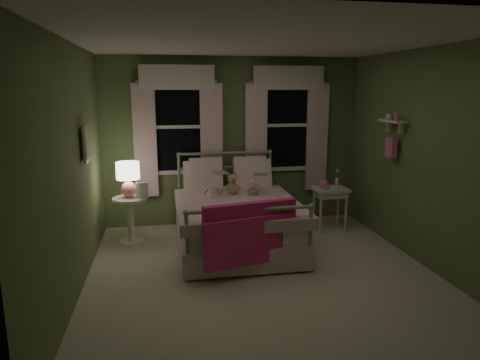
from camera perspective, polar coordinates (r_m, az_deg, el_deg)
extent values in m
plane|color=beige|center=(5.09, 3.06, -12.53)|extent=(4.20, 4.20, 0.00)
plane|color=white|center=(4.65, 3.44, 18.01)|extent=(4.20, 4.20, 0.00)
plane|color=#637C4A|center=(6.74, -0.91, 5.11)|extent=(4.00, 0.00, 4.00)
plane|color=#637C4A|center=(2.76, 13.43, -5.53)|extent=(4.00, 0.00, 4.00)
plane|color=#637C4A|center=(4.67, -21.42, 1.15)|extent=(0.00, 4.20, 4.20)
plane|color=#637C4A|center=(5.51, 23.92, 2.51)|extent=(0.00, 4.20, 4.20)
cube|color=white|center=(5.79, -0.56, -4.97)|extent=(1.44, 1.94, 0.26)
cube|color=white|center=(5.87, -0.56, -7.21)|extent=(1.54, 2.02, 0.30)
cube|color=silver|center=(5.60, -0.31, -3.65)|extent=(1.58, 1.75, 0.14)
cylinder|color=#9EB793|center=(5.76, -7.39, -6.42)|extent=(0.04, 1.90, 0.04)
cylinder|color=#9EB793|center=(5.98, 6.01, -5.69)|extent=(0.04, 1.90, 0.04)
cylinder|color=#9EB793|center=(6.61, -8.06, -1.52)|extent=(0.04, 0.04, 1.15)
cylinder|color=#9EB793|center=(6.81, 3.96, -1.04)|extent=(0.04, 0.04, 1.15)
sphere|color=#9EB793|center=(6.50, -8.21, 3.41)|extent=(0.07, 0.07, 0.07)
sphere|color=#9EB793|center=(6.70, 4.03, 3.76)|extent=(0.07, 0.07, 0.07)
cylinder|color=#9EB793|center=(6.57, -2.00, 3.60)|extent=(1.42, 0.04, 0.04)
cylinder|color=#9EB793|center=(6.60, -1.98, 1.71)|extent=(1.38, 0.03, 0.03)
cylinder|color=#9EB793|center=(4.81, -7.05, -8.93)|extent=(0.04, 0.04, 0.80)
cylinder|color=#9EB793|center=(5.08, 9.32, -7.86)|extent=(0.04, 0.04, 0.80)
sphere|color=#9EB793|center=(4.68, -7.18, -4.36)|extent=(0.07, 0.07, 0.07)
sphere|color=#9EB793|center=(4.95, 9.47, -3.51)|extent=(0.07, 0.07, 0.07)
cylinder|color=#9EB793|center=(4.77, 1.39, -3.96)|extent=(1.42, 0.04, 0.04)
cube|color=white|center=(6.32, -5.03, 0.01)|extent=(0.55, 0.32, 0.57)
cube|color=white|center=(6.43, 1.72, 0.26)|extent=(0.55, 0.32, 0.57)
cube|color=white|center=(6.31, -4.60, 0.73)|extent=(0.48, 0.30, 0.51)
cube|color=white|center=(6.41, 1.29, 0.94)|extent=(0.48, 0.30, 0.51)
cube|color=#CE2872|center=(4.79, 1.38, -4.88)|extent=(1.10, 0.31, 0.32)
cube|color=#EF2E7B|center=(4.81, 1.53, -8.20)|extent=(1.08, 0.29, 0.55)
imported|color=#F7D1DD|center=(6.05, -3.91, 1.22)|extent=(0.32, 0.22, 0.82)
imported|color=#F7D1DD|center=(6.15, 1.30, 0.75)|extent=(0.35, 0.28, 0.68)
imported|color=beige|center=(5.81, -3.63, 0.59)|extent=(0.23, 0.18, 0.26)
imported|color=beige|center=(5.91, 1.78, 0.38)|extent=(0.22, 0.16, 0.26)
sphere|color=tan|center=(5.99, -1.05, -1.12)|extent=(0.17, 0.17, 0.17)
sphere|color=tan|center=(5.94, -1.03, 0.16)|extent=(0.12, 0.12, 0.12)
sphere|color=tan|center=(5.92, -1.46, 0.66)|extent=(0.05, 0.05, 0.05)
sphere|color=tan|center=(5.94, -0.60, 0.69)|extent=(0.05, 0.05, 0.05)
sphere|color=tan|center=(5.94, -1.77, -1.02)|extent=(0.07, 0.07, 0.07)
sphere|color=tan|center=(5.97, -0.25, -0.96)|extent=(0.07, 0.07, 0.07)
sphere|color=#8C6B51|center=(5.89, -0.94, 0.00)|extent=(0.04, 0.04, 0.04)
cylinder|color=white|center=(6.08, -14.54, -2.47)|extent=(0.46, 0.46, 0.04)
cylinder|color=white|center=(6.16, -14.39, -5.26)|extent=(0.08, 0.08, 0.60)
cylinder|color=white|center=(6.26, -14.24, -7.93)|extent=(0.34, 0.34, 0.03)
sphere|color=pink|center=(6.05, -14.61, -1.19)|extent=(0.21, 0.21, 0.21)
cylinder|color=pink|center=(6.02, -14.67, -0.08)|extent=(0.03, 0.03, 0.13)
cylinder|color=#FFEAC6|center=(6.00, -14.74, 1.23)|extent=(0.31, 0.31, 0.23)
imported|color=beige|center=(5.99, -13.66, -2.36)|extent=(0.19, 0.24, 0.02)
cube|color=white|center=(6.60, 11.96, -1.22)|extent=(0.50, 0.40, 0.04)
cube|color=white|center=(6.61, 11.94, -1.81)|extent=(0.44, 0.34, 0.08)
cylinder|color=white|center=(6.47, 10.69, -4.36)|extent=(0.04, 0.04, 0.60)
cylinder|color=white|center=(6.62, 13.94, -4.13)|extent=(0.04, 0.04, 0.60)
cylinder|color=white|center=(6.74, 9.79, -3.65)|extent=(0.04, 0.04, 0.60)
cylinder|color=white|center=(6.88, 12.93, -3.45)|extent=(0.04, 0.04, 0.60)
sphere|color=pink|center=(6.54, 11.18, -0.57)|extent=(0.14, 0.14, 0.14)
cube|color=pink|center=(6.46, 11.46, -0.92)|extent=(0.10, 0.05, 0.04)
cylinder|color=white|center=(6.67, 12.79, -0.32)|extent=(0.05, 0.05, 0.14)
cylinder|color=#4C7F3F|center=(6.64, 12.84, 0.61)|extent=(0.01, 0.01, 0.12)
sphere|color=pink|center=(6.63, 12.87, 1.20)|extent=(0.06, 0.06, 0.06)
cube|color=black|center=(6.61, -8.24, 7.04)|extent=(0.76, 0.02, 1.35)
cube|color=white|center=(6.57, -8.42, 13.11)|extent=(0.84, 0.05, 0.06)
cube|color=white|center=(6.69, -8.06, 1.04)|extent=(0.84, 0.05, 0.06)
cube|color=white|center=(6.59, -11.74, 6.90)|extent=(0.06, 0.05, 1.40)
cube|color=white|center=(6.62, -4.75, 7.13)|extent=(0.06, 0.05, 1.40)
cube|color=white|center=(6.59, -8.24, 7.02)|extent=(0.76, 0.04, 0.05)
cube|color=silver|center=(6.57, -12.54, 5.09)|extent=(0.34, 0.06, 1.70)
cube|color=white|center=(6.60, -3.81, 5.39)|extent=(0.34, 0.06, 1.70)
cube|color=white|center=(6.51, -8.41, 13.39)|extent=(1.10, 0.08, 0.36)
cylinder|color=white|center=(6.54, -8.41, 12.86)|extent=(1.20, 0.03, 0.03)
cube|color=black|center=(6.88, 6.16, 7.29)|extent=(0.76, 0.02, 1.35)
cube|color=white|center=(6.84, 6.34, 13.12)|extent=(0.84, 0.05, 0.06)
cube|color=white|center=(6.96, 6.07, 1.52)|extent=(0.84, 0.05, 0.06)
cube|color=white|center=(6.76, 2.92, 7.26)|extent=(0.06, 0.05, 1.40)
cube|color=white|center=(6.99, 9.38, 7.27)|extent=(0.06, 0.05, 1.40)
cube|color=white|center=(6.87, 6.20, 7.27)|extent=(0.76, 0.04, 0.05)
cube|color=white|center=(6.72, 2.16, 5.52)|extent=(0.34, 0.06, 1.70)
cube|color=white|center=(7.00, 10.22, 5.60)|extent=(0.34, 0.06, 1.70)
cube|color=white|center=(6.78, 6.50, 13.38)|extent=(1.10, 0.08, 0.36)
cylinder|color=white|center=(6.82, 6.39, 12.87)|extent=(1.20, 0.03, 0.03)
cube|color=white|center=(6.00, 19.65, 7.40)|extent=(0.15, 0.50, 0.03)
cube|color=white|center=(5.90, 20.65, 6.48)|extent=(0.06, 0.03, 0.14)
cube|color=white|center=(6.16, 19.23, 6.78)|extent=(0.06, 0.03, 0.14)
cylinder|color=pink|center=(5.91, 20.17, 7.98)|extent=(0.06, 0.06, 0.10)
sphere|color=white|center=(6.09, 19.21, 7.96)|extent=(0.08, 0.08, 0.08)
cube|color=pink|center=(6.04, 19.49, 4.09)|extent=(0.08, 0.18, 0.26)
cube|color=beige|center=(5.21, -19.81, 4.56)|extent=(0.03, 0.32, 0.42)
cube|color=silver|center=(5.21, -19.65, 4.57)|extent=(0.01, 0.25, 0.34)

